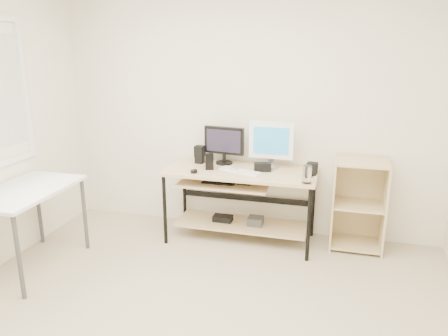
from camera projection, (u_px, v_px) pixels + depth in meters
room at (162, 152)px, 2.72m from camera, size 4.01×4.01×2.62m
desk at (238, 190)px, 4.40m from camera, size 1.50×0.65×0.75m
side_table at (26, 198)px, 3.80m from camera, size 0.60×1.00×0.75m
shelf_unit at (358, 203)px, 4.28m from camera, size 0.50×0.40×0.90m
black_monitor at (224, 143)px, 4.50m from camera, size 0.43×0.18×0.39m
white_imac at (271, 141)px, 4.33m from camera, size 0.44×0.14×0.47m
keyboard at (240, 171)px, 4.28m from camera, size 0.45×0.26×0.02m
mouse at (234, 169)px, 4.31m from camera, size 0.10×0.12×0.04m
center_speaker at (263, 167)px, 4.29m from camera, size 0.18×0.11×0.08m
speaker_left at (200, 154)px, 4.56m from camera, size 0.10×0.10×0.18m
speaker_right at (312, 169)px, 4.18m from camera, size 0.11×0.11×0.11m
audio_controller at (209, 162)px, 4.33m from camera, size 0.09×0.07×0.16m
volume_puck at (194, 171)px, 4.24m from camera, size 0.08×0.08×0.03m
smartphone at (310, 175)px, 4.14m from camera, size 0.07×0.12×0.01m
coaster at (307, 183)px, 3.92m from camera, size 0.12×0.12×0.01m
drinking_glass at (307, 174)px, 3.90m from camera, size 0.10×0.10×0.16m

